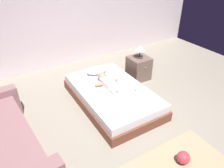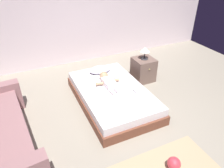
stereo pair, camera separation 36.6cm
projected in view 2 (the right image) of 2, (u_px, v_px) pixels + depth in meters
The scene contains 10 objects.
ground_plane at pixel (131, 128), 3.62m from camera, with size 8.00×8.00×0.00m, color gray.
wall_behind_bed at pixel (75, 11), 5.25m from camera, with size 8.00×0.12×2.66m, color silver.
bed at pixel (112, 96), 4.18m from camera, with size 1.24×2.05×0.33m.
pillow at pixel (100, 70), 4.61m from camera, with size 0.47×0.30×0.14m.
baby at pixel (107, 81), 4.19m from camera, with size 0.50×0.69×0.18m.
toothbrush at pixel (114, 78), 4.40m from camera, with size 0.06×0.14×0.02m.
nightstand at pixel (143, 70), 4.89m from camera, with size 0.45×0.48×0.54m.
lamp at pixel (145, 50), 4.65m from camera, with size 0.23×0.23×0.28m.
toy_ball at pixel (174, 164), 2.89m from camera, with size 0.19×0.19×0.19m, color #CD3947.
baby_bottle at pixel (136, 90), 3.98m from camera, with size 0.06×0.11×0.08m.
Camera 2 is at (-1.44, -2.30, 2.54)m, focal length 34.01 mm.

